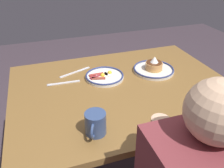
% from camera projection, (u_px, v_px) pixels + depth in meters
% --- Properties ---
extents(dining_table, '(1.28, 0.95, 0.73)m').
position_uv_depth(dining_table, '(123.00, 101.00, 1.41)').
color(dining_table, brown).
rests_on(dining_table, ground_plane).
extents(plate_near_main, '(0.24, 0.24, 0.04)m').
position_uv_depth(plate_near_main, '(104.00, 76.00, 1.44)').
color(plate_near_main, silver).
rests_on(plate_near_main, dining_table).
extents(plate_center_pancakes, '(0.26, 0.26, 0.10)m').
position_uv_depth(plate_center_pancakes, '(154.00, 68.00, 1.51)').
color(plate_center_pancakes, silver).
rests_on(plate_center_pancakes, dining_table).
extents(coffee_mug, '(0.09, 0.12, 0.10)m').
position_uv_depth(coffee_mug, '(95.00, 123.00, 0.99)').
color(coffee_mug, '#334772').
rests_on(coffee_mug, dining_table).
extents(fork_near, '(0.19, 0.03, 0.01)m').
position_uv_depth(fork_near, '(63.00, 83.00, 1.39)').
color(fork_near, silver).
rests_on(fork_near, dining_table).
extents(butter_knife, '(0.21, 0.10, 0.01)m').
position_uv_depth(butter_knife, '(75.00, 72.00, 1.50)').
color(butter_knife, silver).
rests_on(butter_knife, dining_table).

